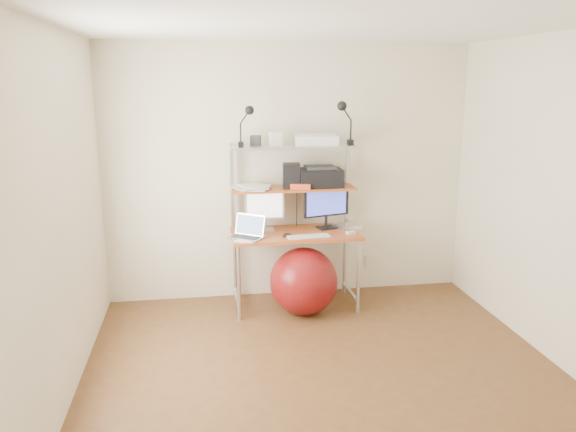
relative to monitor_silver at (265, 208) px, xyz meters
The scene contains 20 objects.
room 1.63m from the monitor_silver, 80.21° to the right, with size 3.60×3.60×3.60m.
computer_desk 0.28m from the monitor_silver, 15.34° to the right, with size 1.20×0.60×1.57m.
wall_outlet 1.32m from the monitor_silver, 10.47° to the left, with size 0.08×0.01×0.12m, color silver.
monitor_silver is the anchor object (origin of this frame).
monitor_black 0.60m from the monitor_silver, ahead, with size 0.46×0.18×0.47m.
laptop 0.35m from the monitor_silver, 127.09° to the right, with size 0.38×0.37×0.26m.
keyboard 0.53m from the monitor_silver, 40.75° to the right, with size 0.40×0.11×0.01m, color silver.
mouse 0.85m from the monitor_silver, 19.04° to the right, with size 0.08×0.05×0.02m, color silver.
mac_mini 0.83m from the monitor_silver, ahead, with size 0.20×0.20×0.04m, color silver.
phone 0.37m from the monitor_silver, 54.58° to the right, with size 0.06×0.12×0.01m, color black.
printer 0.61m from the monitor_silver, ahead, with size 0.42×0.29×0.20m.
nas_cube 0.40m from the monitor_silver, ahead, with size 0.16×0.16×0.23m, color black.
red_box 0.41m from the monitor_silver, 15.87° to the right, with size 0.19×0.13×0.05m, color #CA4120.
scanner 0.81m from the monitor_silver, ahead, with size 0.43×0.30×0.11m.
box_white 0.66m from the monitor_silver, 10.39° to the right, with size 0.11×0.09×0.13m, color silver.
box_grey 0.64m from the monitor_silver, 150.18° to the left, with size 0.09×0.09×0.09m, color #2D2D2F.
clip_lamp_left 0.88m from the monitor_silver, 156.70° to the right, with size 0.15×0.08×0.37m.
clip_lamp_right 1.16m from the monitor_silver, ahead, with size 0.16×0.09×0.41m.
exercise_ball 0.79m from the monitor_silver, 46.58° to the right, with size 0.64×0.64×0.64m, color maroon.
paper_stack 0.23m from the monitor_silver, behind, with size 0.40×0.41×0.03m.
Camera 1 is at (-0.87, -3.62, 2.14)m, focal length 35.00 mm.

